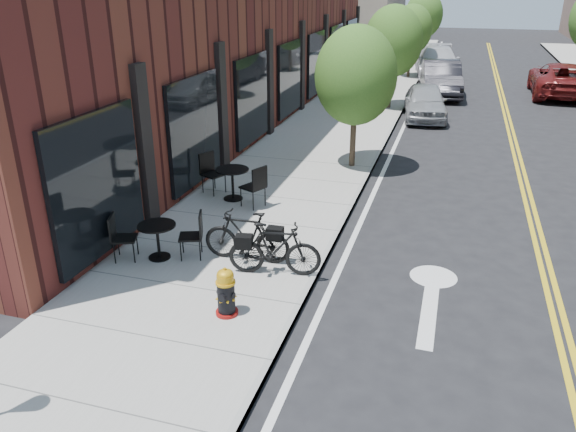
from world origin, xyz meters
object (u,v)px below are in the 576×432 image
(parked_car_a, at_px, (425,102))
(parked_car_far, at_px, (561,80))
(bistro_set_b, at_px, (158,236))
(bicycle_right, at_px, (275,249))
(parked_car_c, at_px, (437,62))
(bicycle_left, at_px, (247,236))
(bistro_set_c, at_px, (233,179))
(parked_car_b, at_px, (441,78))
(fire_hydrant, at_px, (226,292))

(parked_car_a, bearing_deg, parked_car_far, 41.71)
(bistro_set_b, distance_m, parked_car_a, 14.20)
(bicycle_right, relative_size, parked_car_c, 0.31)
(bicycle_left, height_order, bistro_set_c, bicycle_left)
(bistro_set_c, distance_m, parked_car_far, 19.08)
(bicycle_right, xyz_separation_m, bistro_set_c, (-2.10, 3.23, -0.00))
(parked_car_c, bearing_deg, parked_car_b, -92.75)
(fire_hydrant, distance_m, bistro_set_b, 2.43)
(bicycle_left, bearing_deg, parked_car_c, 172.69)
(fire_hydrant, xyz_separation_m, bicycle_right, (0.33, 1.45, 0.11))
(bicycle_left, distance_m, parked_car_far, 21.06)
(parked_car_far, bearing_deg, bistro_set_b, 65.74)
(parked_car_far, bearing_deg, bicycle_right, 71.31)
(bistro_set_c, distance_m, parked_car_c, 20.99)
(parked_car_a, distance_m, parked_car_b, 4.87)
(bistro_set_b, relative_size, parked_car_a, 0.44)
(bistro_set_c, bearing_deg, parked_car_b, 99.67)
(bicycle_right, distance_m, bistro_set_c, 3.85)
(bicycle_left, bearing_deg, parked_car_far, 156.10)
(bistro_set_c, xyz_separation_m, parked_car_a, (3.73, 10.39, 0.03))
(parked_car_c, relative_size, parked_car_far, 1.01)
(fire_hydrant, xyz_separation_m, parked_car_b, (2.30, 19.92, 0.27))
(parked_car_b, relative_size, parked_car_c, 0.87)
(parked_car_far, bearing_deg, fire_hydrant, 71.79)
(bicycle_left, bearing_deg, bistro_set_c, -155.38)
(bicycle_right, distance_m, bistro_set_b, 2.29)
(parked_car_c, distance_m, parked_car_far, 6.94)
(bicycle_left, relative_size, parked_car_c, 0.31)
(bicycle_left, distance_m, bistro_set_b, 1.68)
(bistro_set_b, distance_m, parked_car_c, 24.24)
(bistro_set_b, xyz_separation_m, parked_car_b, (4.26, 18.50, 0.21))
(bicycle_right, relative_size, bistro_set_b, 0.98)
(bicycle_right, height_order, parked_car_c, parked_car_c)
(bicycle_right, xyz_separation_m, parked_car_far, (7.19, 19.89, 0.13))
(bicycle_right, relative_size, parked_car_b, 0.35)
(bistro_set_b, xyz_separation_m, bistro_set_c, (0.19, 3.25, 0.05))
(fire_hydrant, distance_m, bicycle_left, 1.84)
(bistro_set_c, relative_size, parked_car_b, 0.39)
(parked_car_c, bearing_deg, parked_car_far, -42.70)
(bistro_set_b, bearing_deg, bicycle_right, -20.09)
(parked_car_b, bearing_deg, bistro_set_c, -111.57)
(bistro_set_c, bearing_deg, parked_car_far, 85.48)
(bistro_set_b, height_order, bistro_set_c, bistro_set_c)
(parked_car_c, bearing_deg, parked_car_a, -96.85)
(bicycle_left, relative_size, parked_car_b, 0.35)
(bicycle_right, relative_size, parked_car_far, 0.31)
(bistro_set_b, distance_m, bistro_set_c, 3.26)
(bistro_set_b, height_order, parked_car_b, parked_car_b)
(bicycle_right, xyz_separation_m, parked_car_c, (1.53, 23.90, 0.17))
(bistro_set_b, bearing_deg, fire_hydrant, -56.67)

